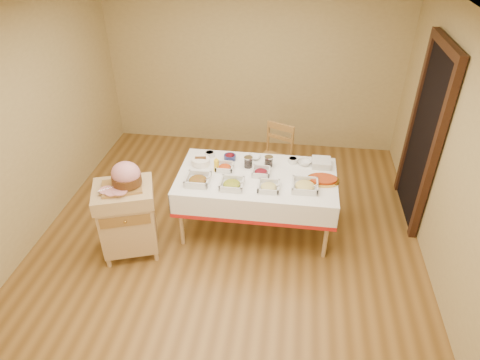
{
  "coord_description": "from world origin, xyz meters",
  "views": [
    {
      "loc": [
        0.67,
        -3.8,
        3.43
      ],
      "look_at": [
        0.12,
        0.2,
        0.74
      ],
      "focal_mm": 32.0,
      "sensor_mm": 36.0,
      "label": 1
    }
  ],
  "objects_px": {
    "preserve_jar_right": "(269,162)",
    "mustard_bottle": "(216,165)",
    "preserve_jar_left": "(248,162)",
    "brass_platter": "(323,180)",
    "bread_basket": "(201,161)",
    "dining_chair": "(275,158)",
    "plate_stack": "(321,163)",
    "dining_table": "(257,187)",
    "ham_on_board": "(125,177)",
    "butcher_cart": "(127,216)"
  },
  "relations": [
    {
      "from": "preserve_jar_left",
      "to": "brass_platter",
      "type": "xyz_separation_m",
      "value": [
        0.87,
        -0.19,
        -0.04
      ]
    },
    {
      "from": "preserve_jar_right",
      "to": "butcher_cart",
      "type": "bearing_deg",
      "value": -150.43
    },
    {
      "from": "brass_platter",
      "to": "butcher_cart",
      "type": "bearing_deg",
      "value": -164.19
    },
    {
      "from": "butcher_cart",
      "to": "mustard_bottle",
      "type": "bearing_deg",
      "value": 36.58
    },
    {
      "from": "preserve_jar_left",
      "to": "mustard_bottle",
      "type": "height_order",
      "value": "mustard_bottle"
    },
    {
      "from": "bread_basket",
      "to": "plate_stack",
      "type": "relative_size",
      "value": 1.0
    },
    {
      "from": "butcher_cart",
      "to": "brass_platter",
      "type": "distance_m",
      "value": 2.21
    },
    {
      "from": "mustard_bottle",
      "to": "bread_basket",
      "type": "xyz_separation_m",
      "value": [
        -0.21,
        0.11,
        -0.04
      ]
    },
    {
      "from": "dining_table",
      "to": "brass_platter",
      "type": "xyz_separation_m",
      "value": [
        0.75,
        -0.02,
        0.18
      ]
    },
    {
      "from": "dining_chair",
      "to": "dining_table",
      "type": "bearing_deg",
      "value": -99.91
    },
    {
      "from": "butcher_cart",
      "to": "ham_on_board",
      "type": "xyz_separation_m",
      "value": [
        0.04,
        0.03,
        0.5
      ]
    },
    {
      "from": "dining_table",
      "to": "dining_chair",
      "type": "relative_size",
      "value": 1.94
    },
    {
      "from": "dining_table",
      "to": "plate_stack",
      "type": "xyz_separation_m",
      "value": [
        0.73,
        0.31,
        0.2
      ]
    },
    {
      "from": "preserve_jar_left",
      "to": "brass_platter",
      "type": "bearing_deg",
      "value": -12.58
    },
    {
      "from": "mustard_bottle",
      "to": "brass_platter",
      "type": "distance_m",
      "value": 1.23
    },
    {
      "from": "ham_on_board",
      "to": "bread_basket",
      "type": "bearing_deg",
      "value": 49.48
    },
    {
      "from": "mustard_bottle",
      "to": "bread_basket",
      "type": "height_order",
      "value": "mustard_bottle"
    },
    {
      "from": "butcher_cart",
      "to": "preserve_jar_right",
      "type": "relative_size",
      "value": 6.77
    },
    {
      "from": "dining_chair",
      "to": "brass_platter",
      "type": "distance_m",
      "value": 1.12
    },
    {
      "from": "mustard_bottle",
      "to": "plate_stack",
      "type": "height_order",
      "value": "mustard_bottle"
    },
    {
      "from": "ham_on_board",
      "to": "brass_platter",
      "type": "distance_m",
      "value": 2.15
    },
    {
      "from": "preserve_jar_left",
      "to": "bread_basket",
      "type": "height_order",
      "value": "preserve_jar_left"
    },
    {
      "from": "dining_chair",
      "to": "preserve_jar_left",
      "type": "distance_m",
      "value": 0.84
    },
    {
      "from": "dining_table",
      "to": "dining_chair",
      "type": "xyz_separation_m",
      "value": [
        0.15,
        0.88,
        -0.12
      ]
    },
    {
      "from": "plate_stack",
      "to": "brass_platter",
      "type": "distance_m",
      "value": 0.34
    },
    {
      "from": "butcher_cart",
      "to": "bread_basket",
      "type": "xyz_separation_m",
      "value": [
        0.67,
        0.77,
        0.3
      ]
    },
    {
      "from": "dining_table",
      "to": "preserve_jar_left",
      "type": "bearing_deg",
      "value": 125.63
    },
    {
      "from": "preserve_jar_left",
      "to": "plate_stack",
      "type": "relative_size",
      "value": 0.6
    },
    {
      "from": "brass_platter",
      "to": "mustard_bottle",
      "type": "bearing_deg",
      "value": 177.24
    },
    {
      "from": "ham_on_board",
      "to": "preserve_jar_left",
      "type": "xyz_separation_m",
      "value": [
        1.2,
        0.76,
        -0.18
      ]
    },
    {
      "from": "bread_basket",
      "to": "brass_platter",
      "type": "relative_size",
      "value": 0.6
    },
    {
      "from": "preserve_jar_right",
      "to": "mustard_bottle",
      "type": "height_order",
      "value": "mustard_bottle"
    },
    {
      "from": "bread_basket",
      "to": "plate_stack",
      "type": "height_order",
      "value": "bread_basket"
    },
    {
      "from": "bread_basket",
      "to": "brass_platter",
      "type": "bearing_deg",
      "value": -6.86
    },
    {
      "from": "preserve_jar_left",
      "to": "brass_platter",
      "type": "relative_size",
      "value": 0.36
    },
    {
      "from": "dining_table",
      "to": "preserve_jar_right",
      "type": "distance_m",
      "value": 0.33
    },
    {
      "from": "mustard_bottle",
      "to": "plate_stack",
      "type": "bearing_deg",
      "value": 12.93
    },
    {
      "from": "butcher_cart",
      "to": "plate_stack",
      "type": "relative_size",
      "value": 4.01
    },
    {
      "from": "preserve_jar_right",
      "to": "brass_platter",
      "type": "distance_m",
      "value": 0.68
    },
    {
      "from": "mustard_bottle",
      "to": "bread_basket",
      "type": "distance_m",
      "value": 0.24
    },
    {
      "from": "dining_table",
      "to": "ham_on_board",
      "type": "xyz_separation_m",
      "value": [
        -1.32,
        -0.59,
        0.4
      ]
    },
    {
      "from": "butcher_cart",
      "to": "mustard_bottle",
      "type": "height_order",
      "value": "mustard_bottle"
    },
    {
      "from": "dining_table",
      "to": "butcher_cart",
      "type": "xyz_separation_m",
      "value": [
        -1.36,
        -0.62,
        -0.1
      ]
    },
    {
      "from": "dining_chair",
      "to": "plate_stack",
      "type": "distance_m",
      "value": 0.87
    },
    {
      "from": "ham_on_board",
      "to": "preserve_jar_left",
      "type": "distance_m",
      "value": 1.43
    },
    {
      "from": "dining_table",
      "to": "dining_chair",
      "type": "distance_m",
      "value": 0.9
    },
    {
      "from": "bread_basket",
      "to": "plate_stack",
      "type": "bearing_deg",
      "value": 6.59
    },
    {
      "from": "plate_stack",
      "to": "brass_platter",
      "type": "xyz_separation_m",
      "value": [
        0.01,
        -0.34,
        -0.02
      ]
    },
    {
      "from": "dining_table",
      "to": "plate_stack",
      "type": "bearing_deg",
      "value": 23.27
    },
    {
      "from": "butcher_cart",
      "to": "bread_basket",
      "type": "relative_size",
      "value": 4.0
    }
  ]
}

